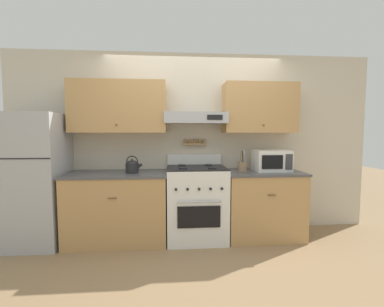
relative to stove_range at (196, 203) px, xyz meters
name	(u,v)px	position (x,y,z in m)	size (l,w,h in m)	color
ground_plane	(199,249)	(0.00, -0.34, -0.49)	(16.00, 16.00, 0.00)	#937551
wall_back	(191,132)	(-0.05, 0.31, 0.95)	(5.20, 0.46, 2.55)	beige
counter_left	(118,207)	(-1.03, 0.01, -0.04)	(1.28, 0.69, 0.90)	tan
counter_right	(262,204)	(0.90, 0.01, -0.04)	(1.03, 0.69, 0.90)	tan
stove_range	(196,203)	(0.00, 0.00, 0.00)	(0.77, 0.70, 1.12)	white
refrigerator	(31,180)	(-2.10, -0.01, 0.34)	(0.81, 0.70, 1.66)	#ADAFB5
tea_kettle	(132,166)	(-0.84, -0.01, 0.50)	(0.22, 0.17, 0.22)	#232326
microwave	(271,161)	(1.03, 0.01, 0.56)	(0.46, 0.35, 0.28)	white
utensil_crock	(242,166)	(0.62, -0.01, 0.48)	(0.13, 0.13, 0.28)	#8E7051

